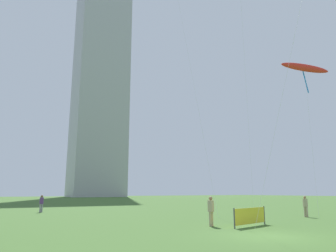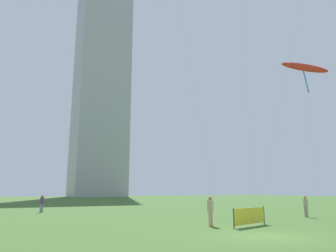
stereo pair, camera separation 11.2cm
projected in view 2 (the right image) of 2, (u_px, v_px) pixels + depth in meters
name	position (u px, v px, depth m)	size (l,w,h in m)	color
ground	(265.00, 236.00, 14.82)	(280.00, 280.00, 0.00)	#3D6028
person_standing_2	(42.00, 202.00, 32.18)	(0.38, 0.38, 1.70)	gray
person_standing_3	(306.00, 205.00, 26.06)	(0.38, 0.38, 1.70)	tan
person_standing_5	(210.00, 209.00, 19.30)	(0.39, 0.39, 1.76)	tan
kite_flying_1	(305.00, 68.00, 31.27)	(4.80, 3.56, 14.86)	silver
distant_highrise_0	(101.00, 89.00, 135.89)	(20.94, 16.05, 90.42)	#A8A8AD
event_banner	(250.00, 216.00, 19.12)	(3.46, 0.93, 1.13)	#4C4C4C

